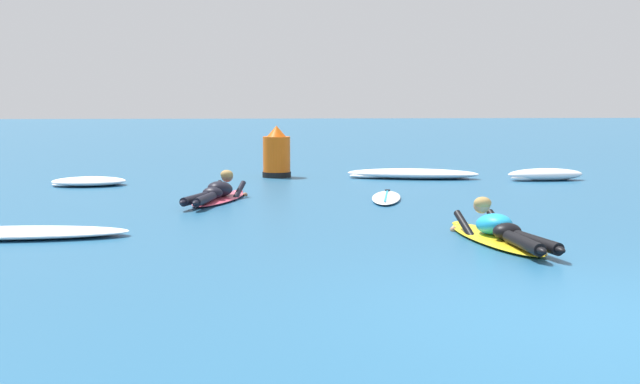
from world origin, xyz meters
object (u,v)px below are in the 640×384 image
object	(u,v)px
surfer_far	(217,194)
drifting_surfboard	(386,197)
surfer_near	(499,232)
channel_marker_buoy	(277,156)

from	to	relation	value
surfer_far	drifting_surfboard	bearing A→B (deg)	1.26
surfer_near	surfer_far	bearing A→B (deg)	130.31
drifting_surfboard	channel_marker_buoy	xyz separation A→B (m)	(-1.75, 4.13, 0.43)
drifting_surfboard	channel_marker_buoy	size ratio (longest dim) A/B	1.74
surfer_near	channel_marker_buoy	world-z (taller)	channel_marker_buoy
surfer_near	surfer_far	world-z (taller)	same
surfer_near	drifting_surfboard	world-z (taller)	surfer_near
surfer_near	drifting_surfboard	distance (m)	4.26
surfer_near	drifting_surfboard	bearing A→B (deg)	98.62
surfer_near	drifting_surfboard	size ratio (longest dim) A/B	1.34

